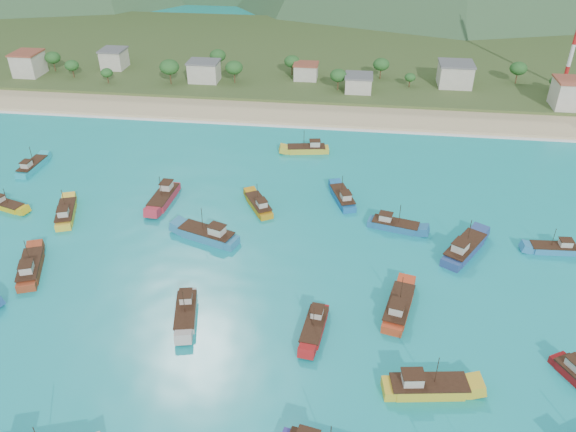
# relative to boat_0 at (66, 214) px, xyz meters

# --- Properties ---
(ground) EXTENTS (600.00, 600.00, 0.00)m
(ground) POSITION_rel_boat_0_xyz_m (39.89, -16.47, -0.77)
(ground) COLOR #0D8B90
(ground) RESTS_ON ground
(beach) EXTENTS (400.00, 18.00, 1.20)m
(beach) POSITION_rel_boat_0_xyz_m (39.89, 62.53, -0.77)
(beach) COLOR beige
(beach) RESTS_ON ground
(land) EXTENTS (400.00, 110.00, 2.40)m
(land) POSITION_rel_boat_0_xyz_m (39.89, 123.53, -0.77)
(land) COLOR #385123
(land) RESTS_ON ground
(surf_line) EXTENTS (400.00, 2.50, 0.08)m
(surf_line) POSITION_rel_boat_0_xyz_m (39.89, 53.03, -0.77)
(surf_line) COLOR white
(surf_line) RESTS_ON ground
(village) EXTENTS (208.59, 27.49, 7.81)m
(village) POSITION_rel_boat_0_xyz_m (51.61, 83.89, 4.03)
(village) COLOR beige
(village) RESTS_ON ground
(vegetation) EXTENTS (271.50, 25.83, 8.45)m
(vegetation) POSITION_rel_boat_0_xyz_m (28.44, 86.14, 4.30)
(vegetation) COLOR #235623
(vegetation) RESTS_ON ground
(boat_0) EXTENTS (6.63, 11.29, 6.41)m
(boat_0) POSITION_rel_boat_0_xyz_m (0.00, 0.00, 0.00)
(boat_0) COLOR gold
(boat_0) RESTS_ON ground
(boat_1) EXTENTS (9.74, 12.63, 7.42)m
(boat_1) POSITION_rel_boat_0_xyz_m (79.82, -2.63, 0.18)
(boat_1) COLOR navy
(boat_1) RESTS_ON ground
(boat_2) EXTENTS (3.35, 10.23, 5.98)m
(boat_2) POSITION_rel_boat_0_xyz_m (-17.89, 19.29, -0.08)
(boat_2) COLOR #1BA5B9
(boat_2) RESTS_ON ground
(boat_3) EXTENTS (12.80, 7.48, 7.26)m
(boat_3) POSITION_rel_boat_0_xyz_m (31.07, -4.15, 0.16)
(boat_3) COLOR teal
(boat_3) RESTS_ON ground
(boat_6) EXTENTS (4.06, 10.13, 5.82)m
(boat_6) POSITION_rel_boat_0_xyz_m (53.86, -26.63, -0.11)
(boat_6) COLOR #A31517
(boat_6) RESTS_ON ground
(boat_7) EXTENTS (10.99, 4.78, 6.28)m
(boat_7) POSITION_rel_boat_0_xyz_m (46.35, 37.11, -0.02)
(boat_7) COLOR gold
(boat_7) RESTS_ON ground
(boat_9) EXTENTS (9.37, 5.23, 5.31)m
(boat_9) POSITION_rel_boat_0_xyz_m (-14.28, 1.74, -0.20)
(boat_9) COLOR gold
(boat_9) RESTS_ON ground
(boat_13) EXTENTS (7.11, 11.77, 6.69)m
(boat_13) POSITION_rel_boat_0_xyz_m (2.30, -18.41, 0.05)
(boat_13) COLOR #90371B
(boat_13) RESTS_ON ground
(boat_16) EXTENTS (6.36, 10.78, 6.12)m
(boat_16) POSITION_rel_boat_0_xyz_m (56.40, 13.95, -0.05)
(boat_16) COLOR #165FA0
(boat_16) RESTS_ON ground
(boat_17) EXTENTS (9.53, 3.30, 5.55)m
(boat_17) POSITION_rel_boat_0_xyz_m (96.82, 0.15, -0.16)
(boat_17) COLOR teal
(boat_17) RESTS_ON ground
(boat_20) EXTENTS (12.25, 5.22, 7.01)m
(boat_20) POSITION_rel_boat_0_xyz_m (70.31, -36.73, 0.11)
(boat_20) COLOR gold
(boat_20) RESTS_ON ground
(boat_22) EXTENTS (7.50, 10.11, 5.89)m
(boat_22) POSITION_rel_boat_0_xyz_m (38.92, 8.58, -0.09)
(boat_22) COLOR #B87E13
(boat_22) RESTS_ON ground
(boat_23) EXTENTS (4.11, 11.88, 6.92)m
(boat_23) POSITION_rel_boat_0_xyz_m (18.05, 8.84, 0.09)
(boat_23) COLOR #B62637
(boat_23) RESTS_ON ground
(boat_26) EXTENTS (5.96, 12.05, 6.84)m
(boat_26) POSITION_rel_boat_0_xyz_m (67.06, -20.56, 0.08)
(boat_26) COLOR #B3391A
(boat_26) RESTS_ON ground
(boat_28) EXTENTS (5.25, 10.84, 6.16)m
(boat_28) POSITION_rel_boat_0_xyz_m (33.02, -25.99, -0.05)
(boat_28) COLOR #B2A7A2
(boat_28) RESTS_ON ground
(boat_29) EXTENTS (10.73, 5.33, 6.09)m
(boat_29) POSITION_rel_boat_0_xyz_m (67.16, 4.30, -0.06)
(boat_29) COLOR #1E5F92
(boat_29) RESTS_ON ground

